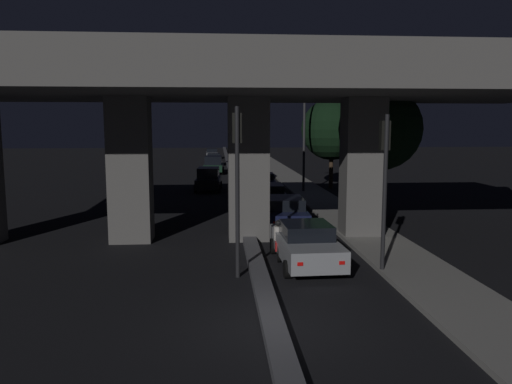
% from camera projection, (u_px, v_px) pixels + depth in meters
% --- Properties ---
extents(ground_plane, '(200.00, 200.00, 0.00)m').
position_uv_depth(ground_plane, '(272.00, 326.00, 12.30)').
color(ground_plane, black).
extents(median_divider, '(0.56, 126.00, 0.26)m').
position_uv_depth(median_divider, '(232.00, 177.00, 46.87)').
color(median_divider, '#4C4C51').
rests_on(median_divider, ground_plane).
extents(sidewalk_right, '(2.62, 126.00, 0.16)m').
position_uv_depth(sidewalk_right, '(300.00, 186.00, 40.36)').
color(sidewalk_right, gray).
rests_on(sidewalk_right, ground_plane).
extents(elevated_overpass, '(28.59, 10.63, 8.62)m').
position_uv_depth(elevated_overpass, '(241.00, 87.00, 20.87)').
color(elevated_overpass, '#5B5956').
rests_on(elevated_overpass, ground_plane).
extents(traffic_light_left_of_median, '(0.30, 0.49, 5.50)m').
position_uv_depth(traffic_light_left_of_median, '(237.00, 163.00, 15.85)').
color(traffic_light_left_of_median, black).
rests_on(traffic_light_left_of_median, ground_plane).
extents(traffic_light_right_of_median, '(0.30, 0.49, 5.26)m').
position_uv_depth(traffic_light_right_of_median, '(385.00, 166.00, 16.23)').
color(traffic_light_right_of_median, black).
rests_on(traffic_light_right_of_median, ground_plane).
extents(street_lamp, '(2.10, 0.32, 8.08)m').
position_uv_depth(street_lamp, '(300.00, 128.00, 35.79)').
color(street_lamp, '#2D2D30').
rests_on(street_lamp, ground_plane).
extents(car_silver_lead, '(2.16, 4.80, 1.51)m').
position_uv_depth(car_silver_lead, '(305.00, 243.00, 17.64)').
color(car_silver_lead, gray).
rests_on(car_silver_lead, ground_plane).
extents(car_dark_blue_second, '(2.15, 4.77, 1.51)m').
position_uv_depth(car_dark_blue_second, '(285.00, 212.00, 24.03)').
color(car_dark_blue_second, '#141938').
rests_on(car_dark_blue_second, ground_plane).
extents(car_silver_third, '(2.04, 4.71, 1.41)m').
position_uv_depth(car_silver_third, '(269.00, 195.00, 30.18)').
color(car_silver_third, gray).
rests_on(car_silver_third, ground_plane).
extents(car_dark_blue_fourth, '(2.12, 4.11, 1.41)m').
position_uv_depth(car_dark_blue_fourth, '(262.00, 182.00, 37.12)').
color(car_dark_blue_fourth, '#141938').
rests_on(car_dark_blue_fourth, ground_plane).
extents(car_dark_blue_fifth, '(2.10, 4.44, 1.75)m').
position_uv_depth(car_dark_blue_fifth, '(255.00, 170.00, 45.11)').
color(car_dark_blue_fifth, '#141938').
rests_on(car_dark_blue_fifth, ground_plane).
extents(car_silver_sixth, '(2.18, 4.41, 1.60)m').
position_uv_depth(car_silver_sixth, '(248.00, 165.00, 52.55)').
color(car_silver_sixth, gray).
rests_on(car_silver_sixth, ground_plane).
extents(car_black_lead_oncoming, '(2.06, 4.07, 1.77)m').
position_uv_depth(car_black_lead_oncoming, '(208.00, 179.00, 37.60)').
color(car_black_lead_oncoming, black).
rests_on(car_black_lead_oncoming, ground_plane).
extents(car_dark_green_second_oncoming, '(2.17, 4.00, 1.82)m').
position_uv_depth(car_dark_green_second_oncoming, '(214.00, 164.00, 50.92)').
color(car_dark_green_second_oncoming, black).
rests_on(car_dark_green_second_oncoming, ground_plane).
extents(car_grey_third_oncoming, '(1.90, 4.38, 1.44)m').
position_uv_depth(car_grey_third_oncoming, '(214.00, 159.00, 62.24)').
color(car_grey_third_oncoming, '#515459').
rests_on(car_grey_third_oncoming, ground_plane).
extents(car_grey_fourth_oncoming, '(1.95, 4.82, 1.46)m').
position_uv_depth(car_grey_fourth_oncoming, '(212.00, 154.00, 74.33)').
color(car_grey_fourth_oncoming, '#515459').
rests_on(car_grey_fourth_oncoming, ground_plane).
extents(motorcycle_red_filtering_near, '(0.34, 1.85, 1.43)m').
position_uv_depth(motorcycle_red_filtering_near, '(278.00, 242.00, 18.57)').
color(motorcycle_red_filtering_near, black).
rests_on(motorcycle_red_filtering_near, ground_plane).
extents(motorcycle_white_filtering_mid, '(0.32, 1.96, 1.39)m').
position_uv_depth(motorcycle_white_filtering_mid, '(259.00, 213.00, 24.66)').
color(motorcycle_white_filtering_mid, black).
rests_on(motorcycle_white_filtering_mid, ground_plane).
extents(motorcycle_blue_filtering_far, '(0.34, 1.81, 1.43)m').
position_uv_depth(motorcycle_blue_filtering_far, '(251.00, 197.00, 30.06)').
color(motorcycle_blue_filtering_far, black).
rests_on(motorcycle_blue_filtering_far, ground_plane).
extents(pedestrian_on_sidewalk, '(0.30, 0.30, 1.71)m').
position_uv_depth(pedestrian_on_sidewalk, '(356.00, 202.00, 25.40)').
color(pedestrian_on_sidewalk, '#2D261E').
rests_on(pedestrian_on_sidewalk, sidewalk_right).
extents(roadside_tree_kerbside_near, '(4.32, 4.32, 6.90)m').
position_uv_depth(roadside_tree_kerbside_near, '(380.00, 129.00, 25.90)').
color(roadside_tree_kerbside_near, '#2D2116').
rests_on(roadside_tree_kerbside_near, ground_plane).
extents(roadside_tree_kerbside_mid, '(4.78, 4.78, 6.99)m').
position_uv_depth(roadside_tree_kerbside_mid, '(332.00, 129.00, 38.83)').
color(roadside_tree_kerbside_mid, '#38281C').
rests_on(roadside_tree_kerbside_mid, ground_plane).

